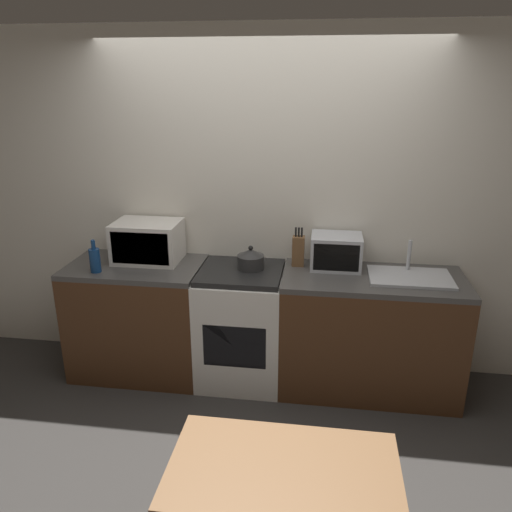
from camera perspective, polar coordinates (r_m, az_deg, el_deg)
The scene contains 12 objects.
ground_plane at distance 3.36m, azimuth -1.71°, elevation -21.78°, with size 16.00×16.00×0.00m, color #33302D.
wall_back at distance 3.84m, azimuth 1.16°, elevation 5.68°, with size 10.00×0.06×2.60m.
counter_left_run at distance 4.05m, azimuth -13.22°, elevation -6.91°, with size 1.01×0.62×0.90m.
counter_right_run at distance 3.82m, azimuth 12.83°, elevation -8.60°, with size 1.29×0.62×0.90m.
stove_range at distance 3.85m, azimuth -1.68°, elevation -7.91°, with size 0.63×0.62×0.90m.
kettle at distance 3.67m, azimuth -0.61°, elevation -0.35°, with size 0.20×0.20×0.18m.
microwave at distance 3.90m, azimuth -12.27°, elevation 1.64°, with size 0.50×0.36×0.31m.
bottle at distance 3.78m, azimuth -17.94°, elevation -0.40°, with size 0.08×0.08×0.24m.
knife_block at distance 3.73m, azimuth 4.85°, elevation 0.62°, with size 0.09×0.08×0.30m.
toaster_oven at distance 3.71m, azimuth 9.14°, elevation 0.49°, with size 0.37×0.28×0.25m.
sink_basin at distance 3.67m, azimuth 17.19°, elevation -2.24°, with size 0.57×0.38×0.24m.
dining_table at distance 2.28m, azimuth 3.11°, elevation -25.11°, with size 0.95×0.56×0.73m.
Camera 1 is at (0.44, -2.49, 2.22)m, focal length 35.00 mm.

